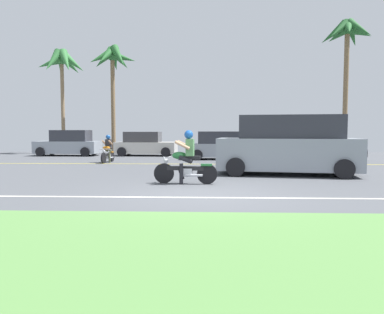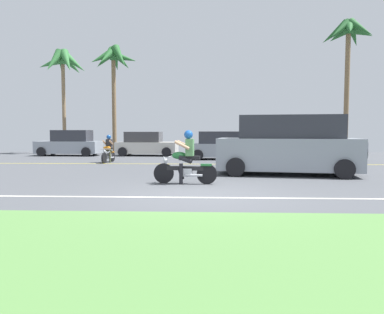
% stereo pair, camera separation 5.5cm
% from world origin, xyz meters
% --- Properties ---
extents(ground, '(56.00, 30.00, 0.04)m').
position_xyz_m(ground, '(0.00, 3.00, -0.02)').
color(ground, '#4C4F54').
extents(grass_median, '(56.00, 3.80, 0.06)m').
position_xyz_m(grass_median, '(0.00, -4.10, 0.03)').
color(grass_median, '#548442').
rests_on(grass_median, ground).
extents(lane_line_near, '(50.40, 0.12, 0.01)m').
position_xyz_m(lane_line_near, '(0.00, -0.44, 0.00)').
color(lane_line_near, silver).
rests_on(lane_line_near, ground).
extents(lane_line_far, '(50.40, 0.12, 0.01)m').
position_xyz_m(lane_line_far, '(0.00, 8.10, 0.00)').
color(lane_line_far, yellow).
rests_on(lane_line_far, ground).
extents(motorcyclist, '(1.86, 0.61, 1.55)m').
position_xyz_m(motorcyclist, '(-0.53, 1.78, 0.66)').
color(motorcyclist, black).
rests_on(motorcyclist, ground).
extents(suv_nearby, '(5.13, 2.75, 2.07)m').
position_xyz_m(suv_nearby, '(2.93, 4.21, 1.00)').
color(suv_nearby, '#8C939E').
rests_on(suv_nearby, ground).
extents(parked_car_0, '(3.86, 1.84, 1.59)m').
position_xyz_m(parked_car_0, '(-8.49, 13.65, 0.74)').
color(parked_car_0, '#8C939E').
rests_on(parked_car_0, ground).
extents(parked_car_1, '(3.78, 2.09, 1.49)m').
position_xyz_m(parked_car_1, '(-3.73, 13.88, 0.70)').
color(parked_car_1, beige).
rests_on(parked_car_1, ground).
extents(parked_car_2, '(3.71, 1.89, 1.51)m').
position_xyz_m(parked_car_2, '(0.87, 11.11, 0.70)').
color(parked_car_2, '#8C939E').
rests_on(parked_car_2, ground).
extents(parked_car_3, '(4.19, 2.22, 1.63)m').
position_xyz_m(parked_car_3, '(6.49, 11.81, 0.76)').
color(parked_car_3, '#8C939E').
rests_on(parked_car_3, ground).
extents(palm_tree_0, '(3.36, 3.33, 7.36)m').
position_xyz_m(palm_tree_0, '(-6.35, 16.38, 6.21)').
color(palm_tree_0, brown).
rests_on(palm_tree_0, ground).
extents(palm_tree_1, '(3.47, 3.52, 8.61)m').
position_xyz_m(palm_tree_1, '(8.88, 14.94, 7.33)').
color(palm_tree_1, brown).
rests_on(palm_tree_1, ground).
extents(palm_tree_2, '(3.42, 3.29, 7.00)m').
position_xyz_m(palm_tree_2, '(-9.68, 15.95, 5.91)').
color(palm_tree_2, '#846B4C').
rests_on(palm_tree_2, ground).
extents(motorcyclist_distant, '(0.53, 1.61, 1.35)m').
position_xyz_m(motorcyclist_distant, '(-4.73, 8.81, 0.57)').
color(motorcyclist_distant, black).
rests_on(motorcyclist_distant, ground).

